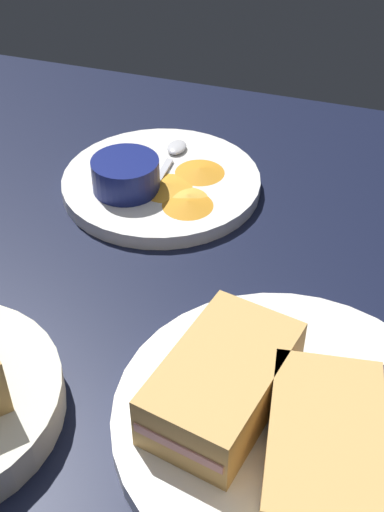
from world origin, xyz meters
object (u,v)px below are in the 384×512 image
sandwich_half_far (323,451)px  ramekin_dark_sauce (374,423)px  plate_chips_companion (161,183)px  ramekin_light_gravy (126,174)px  plate_sandwich_main (288,421)px  spoon_by_gravy_ramekin (174,153)px  spoon_by_dark_ramekin (296,398)px  sandwich_half_near (223,382)px

sandwich_half_far → ramekin_dark_sauce: sandwich_half_far is taller
plate_chips_companion → sandwich_half_far: bearing=-143.3°
ramekin_dark_sauce → plate_chips_companion: bearing=43.7°
ramekin_dark_sauce → ramekin_light_gravy: bearing=50.2°
sandwich_half_far → plate_chips_companion: size_ratio=0.63×
plate_sandwich_main → plate_chips_companion: 34.44cm
plate_chips_companion → ramekin_light_gravy: bearing=140.2°
ramekin_light_gravy → spoon_by_gravy_ramekin: (8.16, -2.57, -1.55)cm
sandwich_half_far → spoon_by_dark_ramekin: bearing=27.3°
ramekin_light_gravy → spoon_by_gravy_ramekin: size_ratio=0.75×
spoon_by_dark_ramekin → sandwich_half_near: bearing=110.3°
sandwich_half_near → spoon_by_dark_ramekin: size_ratio=1.45×
sandwich_half_near → spoon_by_gravy_ramekin: 36.62cm
spoon_by_dark_ramekin → plate_chips_companion: (26.24, 20.82, -1.16)cm
sandwich_half_near → ramekin_dark_sauce: 11.11cm
spoon_by_dark_ramekin → spoon_by_gravy_ramekin: size_ratio=1.00×
ramekin_dark_sauce → spoon_by_dark_ramekin: bearing=74.5°
sandwich_half_far → spoon_by_gravy_ramekin: sandwich_half_far is taller
plate_chips_companion → spoon_by_gravy_ramekin: bearing=2.8°
spoon_by_dark_ramekin → spoon_by_gravy_ramekin: (31.04, 21.05, 0.00)cm
sandwich_half_far → spoon_by_gravy_ramekin: size_ratio=1.43×
spoon_by_dark_ramekin → spoon_by_gravy_ramekin: same height
sandwich_half_far → plate_chips_companion: bearing=36.7°
ramekin_dark_sauce → spoon_by_gravy_ramekin: bearing=39.4°
sandwich_half_far → ramekin_dark_sauce: (3.84, -2.99, -0.58)cm
ramekin_dark_sauce → sandwich_half_near: bearing=91.7°
spoon_by_gravy_ramekin → ramekin_light_gravy: bearing=162.5°
sandwich_half_near → ramekin_dark_sauce: sandwich_half_near is taller
sandwich_half_far → spoon_by_gravy_ramekin: 43.65cm
plate_chips_companion → spoon_by_gravy_ramekin: (4.80, 0.23, 1.16)cm
plate_sandwich_main → ramekin_dark_sauce: bearing=-92.4°
ramekin_dark_sauce → spoon_by_gravy_ramekin: size_ratio=0.80×
plate_chips_companion → sandwich_half_near: bearing=-151.1°
plate_sandwich_main → ramekin_light_gravy: size_ratio=3.63×
sandwich_half_far → ramekin_light_gravy: 38.76cm
ramekin_light_gravy → sandwich_half_far: bearing=-137.0°
sandwich_half_far → ramekin_light_gravy: sandwich_half_far is taller
sandwich_half_far → plate_sandwich_main: bearing=36.6°
spoon_by_dark_ramekin → spoon_by_gravy_ramekin: 37.50cm
plate_sandwich_main → plate_chips_companion: size_ratio=1.20×
sandwich_half_near → plate_chips_companion: size_ratio=0.64×
plate_chips_companion → spoon_by_gravy_ramekin: spoon_by_gravy_ramekin is taller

